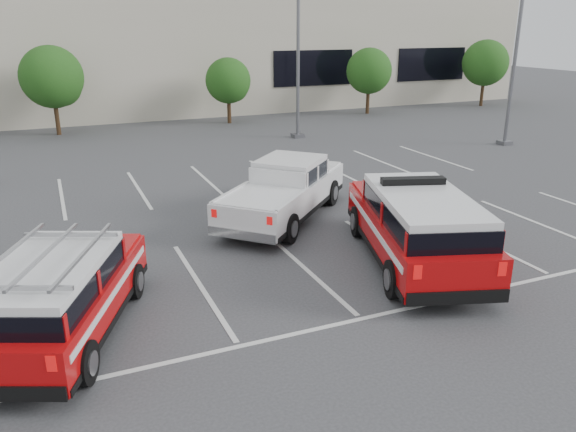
% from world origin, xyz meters
% --- Properties ---
extents(ground, '(120.00, 120.00, 0.00)m').
position_xyz_m(ground, '(0.00, 0.00, 0.00)').
color(ground, '#38383A').
rests_on(ground, ground).
extents(stall_markings, '(23.00, 15.00, 0.01)m').
position_xyz_m(stall_markings, '(0.00, 4.50, 0.01)').
color(stall_markings, silver).
rests_on(stall_markings, ground).
extents(convention_building, '(60.00, 16.99, 13.20)m').
position_xyz_m(convention_building, '(0.18, 31.86, 4.72)').
color(convention_building, beige).
rests_on(convention_building, ground).
extents(tree_mid_left, '(3.37, 3.37, 4.85)m').
position_xyz_m(tree_mid_left, '(-4.91, 22.05, 3.04)').
color(tree_mid_left, '#3F2B19').
rests_on(tree_mid_left, ground).
extents(tree_mid_right, '(2.77, 2.77, 3.99)m').
position_xyz_m(tree_mid_right, '(5.09, 22.05, 2.50)').
color(tree_mid_right, '#3F2B19').
rests_on(tree_mid_right, ground).
extents(tree_right, '(3.07, 3.07, 4.42)m').
position_xyz_m(tree_right, '(15.09, 22.05, 2.77)').
color(tree_right, '#3F2B19').
rests_on(tree_right, ground).
extents(tree_far_right, '(3.37, 3.37, 4.85)m').
position_xyz_m(tree_far_right, '(25.09, 22.05, 3.04)').
color(tree_far_right, '#3F2B19').
rests_on(tree_far_right, ground).
extents(light_pole_mid, '(0.90, 0.60, 10.24)m').
position_xyz_m(light_pole_mid, '(7.00, 16.00, 5.19)').
color(light_pole_mid, '#59595E').
rests_on(light_pole_mid, ground).
extents(light_pole_right, '(0.90, 0.60, 10.24)m').
position_xyz_m(light_pole_right, '(16.00, 10.00, 5.19)').
color(light_pole_right, '#59595E').
rests_on(light_pole_right, ground).
extents(fire_chief_suv, '(4.02, 6.51, 2.15)m').
position_xyz_m(fire_chief_suv, '(2.73, -0.83, 0.88)').
color(fire_chief_suv, '#AD080A').
rests_on(fire_chief_suv, ground).
extents(white_pickup, '(5.70, 5.68, 1.84)m').
position_xyz_m(white_pickup, '(1.07, 3.82, 0.73)').
color(white_pickup, silver).
rests_on(white_pickup, ground).
extents(ladder_suv, '(3.80, 5.40, 1.98)m').
position_xyz_m(ladder_suv, '(-5.72, -1.16, 0.79)').
color(ladder_suv, '#AD080A').
rests_on(ladder_suv, ground).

